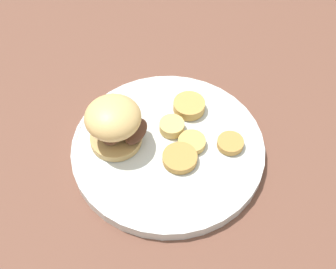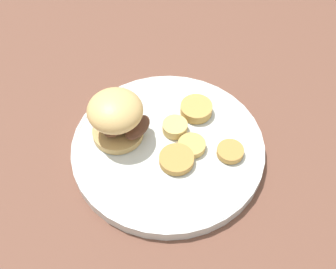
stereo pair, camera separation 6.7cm
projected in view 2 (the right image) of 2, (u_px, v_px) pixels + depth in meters
ground_plane at (168, 152)px, 0.71m from camera, size 4.00×4.00×0.00m
dinner_plate at (168, 148)px, 0.70m from camera, size 0.29×0.29×0.02m
sandwich at (118, 116)px, 0.68m from camera, size 0.08×0.10×0.08m
potato_round_0 at (197, 109)px, 0.72m from camera, size 0.05×0.05×0.02m
potato_round_1 at (230, 152)px, 0.68m from camera, size 0.04×0.04×0.01m
potato_round_2 at (175, 127)px, 0.70m from camera, size 0.04×0.04×0.01m
potato_round_3 at (192, 145)px, 0.69m from camera, size 0.04×0.04×0.01m
potato_round_4 at (177, 159)px, 0.67m from camera, size 0.05×0.05×0.01m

